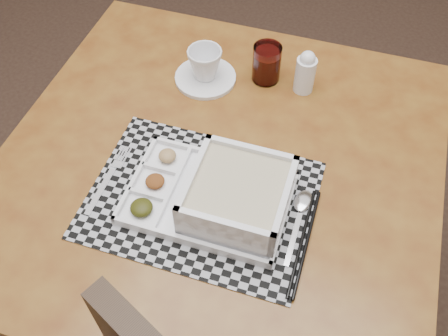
{
  "coord_description": "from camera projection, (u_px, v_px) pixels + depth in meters",
  "views": [
    {
      "loc": [
        0.68,
        -1.02,
        1.54
      ],
      "look_at": [
        0.42,
        -0.48,
        0.76
      ],
      "focal_mm": 40.0,
      "sensor_mm": 36.0,
      "label": 1
    }
  ],
  "objects": [
    {
      "name": "saucer",
      "position": [
        205.0,
        78.0,
        1.22
      ],
      "size": [
        0.15,
        0.15,
        0.01
      ],
      "primitive_type": "cylinder",
      "color": "white",
      "rests_on": "dining_table"
    },
    {
      "name": "creamer_bottle",
      "position": [
        305.0,
        72.0,
        1.16
      ],
      "size": [
        0.05,
        0.05,
        0.11
      ],
      "color": "white",
      "rests_on": "dining_table"
    },
    {
      "name": "serving_tray",
      "position": [
        229.0,
        197.0,
        0.97
      ],
      "size": [
        0.35,
        0.26,
        0.09
      ],
      "color": "white",
      "rests_on": "placemat"
    },
    {
      "name": "juice_glass",
      "position": [
        266.0,
        65.0,
        1.19
      ],
      "size": [
        0.07,
        0.07,
        0.09
      ],
      "color": "white",
      "rests_on": "dining_table"
    },
    {
      "name": "fork",
      "position": [
        110.0,
        178.0,
        1.04
      ],
      "size": [
        0.04,
        0.19,
        0.0
      ],
      "color": "silver",
      "rests_on": "placemat"
    },
    {
      "name": "spoon",
      "position": [
        302.0,
        206.0,
        0.99
      ],
      "size": [
        0.04,
        0.18,
        0.01
      ],
      "color": "silver",
      "rests_on": "placemat"
    },
    {
      "name": "chopsticks",
      "position": [
        304.0,
        242.0,
        0.94
      ],
      "size": [
        0.05,
        0.24,
        0.01
      ],
      "color": "black",
      "rests_on": "placemat"
    },
    {
      "name": "floor",
      "position": [
        180.0,
        163.0,
        1.96
      ],
      "size": [
        5.0,
        5.0,
        0.0
      ],
      "primitive_type": "plane",
      "color": "black",
      "rests_on": "ground"
    },
    {
      "name": "placemat",
      "position": [
        201.0,
        199.0,
        1.01
      ],
      "size": [
        0.49,
        0.39,
        0.0
      ],
      "primitive_type": "cube",
      "rotation": [
        0.0,
        0.0,
        0.14
      ],
      "color": "#96979D",
      "rests_on": "dining_table"
    },
    {
      "name": "dining_table",
      "position": [
        219.0,
        180.0,
        1.13
      ],
      "size": [
        1.05,
        1.05,
        0.7
      ],
      "color": "#57270F",
      "rests_on": "ground"
    },
    {
      "name": "cup",
      "position": [
        205.0,
        64.0,
        1.19
      ],
      "size": [
        0.11,
        0.11,
        0.08
      ],
      "primitive_type": "imported",
      "rotation": [
        0.0,
        0.0,
        -0.34
      ],
      "color": "white",
      "rests_on": "saucer"
    }
  ]
}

